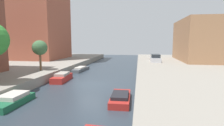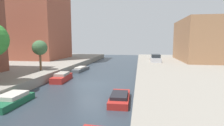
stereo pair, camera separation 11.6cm
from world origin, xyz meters
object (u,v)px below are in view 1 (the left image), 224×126
object	(u,v)px
parked_car	(155,58)
moored_boat_left_2	(12,100)
low_block_right	(207,40)
moored_boat_right_2	(120,98)
street_tree_2	(40,48)
moored_boat_left_3	(62,77)
moored_boat_left_4	(81,69)

from	to	relation	value
parked_car	moored_boat_left_2	size ratio (longest dim) A/B	1.29
low_block_right	moored_boat_right_2	bearing A→B (deg)	-121.77
parked_car	moored_boat_right_2	size ratio (longest dim) A/B	1.24
street_tree_2	moored_boat_left_2	bearing A→B (deg)	-71.43
street_tree_2	moored_boat_left_3	size ratio (longest dim) A/B	1.00
street_tree_2	moored_boat_left_4	size ratio (longest dim) A/B	0.84
moored_boat_left_2	moored_boat_left_4	distance (m)	15.13
moored_boat_left_3	moored_boat_right_2	distance (m)	9.83
moored_boat_left_2	moored_boat_right_2	xyz separation A→B (m)	(7.95, 1.85, -0.02)
low_block_right	moored_boat_right_2	world-z (taller)	low_block_right
moored_boat_left_3	moored_boat_left_2	bearing A→B (deg)	-92.08
parked_car	moored_boat_left_2	xyz separation A→B (m)	(-12.30, -21.70, -1.24)
parked_car	moored_boat_left_3	distance (m)	18.24
parked_car	moored_boat_left_2	bearing A→B (deg)	-119.55
parked_car	moored_boat_left_2	world-z (taller)	parked_car
moored_boat_left_3	moored_boat_right_2	size ratio (longest dim) A/B	1.01
moored_boat_left_4	moored_boat_right_2	world-z (taller)	moored_boat_right_2
moored_boat_left_2	moored_boat_right_2	world-z (taller)	moored_boat_left_2
moored_boat_right_2	parked_car	bearing A→B (deg)	77.64
parked_car	moored_boat_left_2	distance (m)	24.97
parked_car	moored_boat_left_3	bearing A→B (deg)	-131.28
street_tree_2	moored_boat_left_4	xyz separation A→B (m)	(3.27, 5.91, -3.57)
moored_boat_left_2	street_tree_2	bearing A→B (deg)	108.57
moored_boat_left_3	moored_boat_right_2	xyz separation A→B (m)	(7.66, -6.16, -0.10)
low_block_right	street_tree_2	bearing A→B (deg)	-148.46
moored_boat_left_2	moored_boat_left_4	world-z (taller)	moored_boat_left_2
moored_boat_left_2	moored_boat_left_4	bearing A→B (deg)	89.36
low_block_right	parked_car	world-z (taller)	low_block_right
street_tree_2	moored_boat_left_4	distance (m)	7.64
low_block_right	moored_boat_left_2	xyz separation A→B (m)	(-22.09, -24.68, -4.57)
moored_boat_left_2	moored_boat_right_2	distance (m)	8.17
street_tree_2	low_block_right	bearing A→B (deg)	31.54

